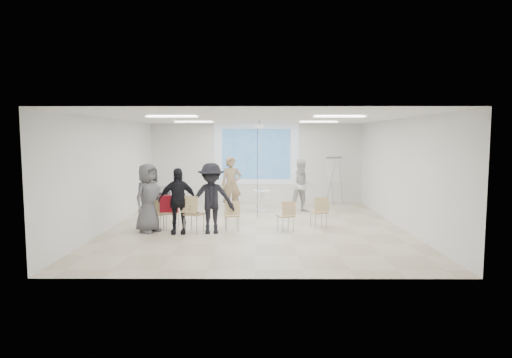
{
  "coord_description": "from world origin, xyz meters",
  "views": [
    {
      "loc": [
        0.05,
        -11.8,
        2.47
      ],
      "look_at": [
        0.0,
        0.8,
        1.25
      ],
      "focal_mm": 30.0,
      "sensor_mm": 36.0,
      "label": 1
    }
  ],
  "objects_px": {
    "chair_right_far": "(320,210)",
    "av_cart": "(163,197)",
    "pedestal_table": "(262,199)",
    "chair_left_inner": "(192,211)",
    "player_right": "(302,183)",
    "audience_left": "(178,196)",
    "audience_outer": "(148,194)",
    "player_left": "(231,181)",
    "chair_far_left": "(156,212)",
    "audience_mid": "(211,194)",
    "flipchart_easel": "(334,170)",
    "chair_left_mid": "(170,210)",
    "chair_center": "(232,213)",
    "chair_right_inner": "(287,214)",
    "laptop": "(194,212)"
  },
  "relations": [
    {
      "from": "chair_right_far",
      "to": "audience_left",
      "type": "xyz_separation_m",
      "value": [
        -3.76,
        -0.64,
        0.46
      ]
    },
    {
      "from": "player_right",
      "to": "audience_left",
      "type": "xyz_separation_m",
      "value": [
        -3.54,
        -3.25,
        0.01
      ]
    },
    {
      "from": "chair_left_inner",
      "to": "laptop",
      "type": "xyz_separation_m",
      "value": [
        0.03,
        0.1,
        -0.05
      ]
    },
    {
      "from": "pedestal_table",
      "to": "chair_left_inner",
      "type": "xyz_separation_m",
      "value": [
        -1.85,
        -3.3,
        0.18
      ]
    },
    {
      "from": "chair_right_inner",
      "to": "chair_right_far",
      "type": "xyz_separation_m",
      "value": [
        0.93,
        0.45,
        0.03
      ]
    },
    {
      "from": "flipchart_easel",
      "to": "av_cart",
      "type": "height_order",
      "value": "flipchart_easel"
    },
    {
      "from": "pedestal_table",
      "to": "audience_outer",
      "type": "relative_size",
      "value": 0.38
    },
    {
      "from": "player_left",
      "to": "flipchart_easel",
      "type": "bearing_deg",
      "value": 13.3
    },
    {
      "from": "chair_left_mid",
      "to": "audience_mid",
      "type": "relative_size",
      "value": 0.43
    },
    {
      "from": "av_cart",
      "to": "chair_left_mid",
      "type": "bearing_deg",
      "value": -70.94
    },
    {
      "from": "chair_right_far",
      "to": "flipchart_easel",
      "type": "xyz_separation_m",
      "value": [
        1.09,
        3.95,
        0.79
      ]
    },
    {
      "from": "chair_far_left",
      "to": "audience_outer",
      "type": "bearing_deg",
      "value": -112.89
    },
    {
      "from": "player_left",
      "to": "pedestal_table",
      "type": "bearing_deg",
      "value": 4.07
    },
    {
      "from": "audience_outer",
      "to": "chair_right_far",
      "type": "bearing_deg",
      "value": -53.16
    },
    {
      "from": "chair_right_inner",
      "to": "audience_left",
      "type": "height_order",
      "value": "audience_left"
    },
    {
      "from": "player_left",
      "to": "chair_right_inner",
      "type": "relative_size",
      "value": 2.54
    },
    {
      "from": "chair_center",
      "to": "audience_left",
      "type": "xyz_separation_m",
      "value": [
        -1.39,
        -0.22,
        0.48
      ]
    },
    {
      "from": "chair_center",
      "to": "chair_right_inner",
      "type": "relative_size",
      "value": 1.01
    },
    {
      "from": "chair_left_inner",
      "to": "audience_outer",
      "type": "distance_m",
      "value": 1.25
    },
    {
      "from": "laptop",
      "to": "audience_outer",
      "type": "distance_m",
      "value": 1.29
    },
    {
      "from": "player_left",
      "to": "audience_left",
      "type": "bearing_deg",
      "value": -120.1
    },
    {
      "from": "laptop",
      "to": "audience_outer",
      "type": "xyz_separation_m",
      "value": [
        -1.2,
        0.05,
        0.48
      ]
    },
    {
      "from": "pedestal_table",
      "to": "chair_left_mid",
      "type": "relative_size",
      "value": 0.88
    },
    {
      "from": "chair_center",
      "to": "chair_right_far",
      "type": "height_order",
      "value": "chair_right_far"
    },
    {
      "from": "pedestal_table",
      "to": "chair_right_inner",
      "type": "distance_m",
      "value": 3.21
    },
    {
      "from": "chair_right_far",
      "to": "chair_far_left",
      "type": "bearing_deg",
      "value": 166.49
    },
    {
      "from": "player_left",
      "to": "flipchart_easel",
      "type": "xyz_separation_m",
      "value": [
        3.65,
        1.5,
        0.26
      ]
    },
    {
      "from": "chair_right_far",
      "to": "flipchart_easel",
      "type": "bearing_deg",
      "value": 58.38
    },
    {
      "from": "player_left",
      "to": "chair_right_far",
      "type": "xyz_separation_m",
      "value": [
        2.56,
        -2.46,
        -0.53
      ]
    },
    {
      "from": "pedestal_table",
      "to": "laptop",
      "type": "xyz_separation_m",
      "value": [
        -1.81,
        -3.2,
        0.12
      ]
    },
    {
      "from": "audience_mid",
      "to": "flipchart_easel",
      "type": "xyz_separation_m",
      "value": [
        3.98,
        4.58,
        0.27
      ]
    },
    {
      "from": "chair_left_mid",
      "to": "audience_left",
      "type": "xyz_separation_m",
      "value": [
        0.3,
        -0.47,
        0.45
      ]
    },
    {
      "from": "player_right",
      "to": "audience_left",
      "type": "bearing_deg",
      "value": -147.92
    },
    {
      "from": "chair_left_inner",
      "to": "audience_outer",
      "type": "relative_size",
      "value": 0.49
    },
    {
      "from": "chair_far_left",
      "to": "flipchart_easel",
      "type": "xyz_separation_m",
      "value": [
        5.53,
        4.16,
        0.82
      ]
    },
    {
      "from": "chair_left_mid",
      "to": "chair_right_inner",
      "type": "xyz_separation_m",
      "value": [
        3.12,
        -0.28,
        -0.03
      ]
    },
    {
      "from": "pedestal_table",
      "to": "chair_far_left",
      "type": "xyz_separation_m",
      "value": [
        -2.89,
        -2.9,
        0.08
      ]
    },
    {
      "from": "chair_far_left",
      "to": "av_cart",
      "type": "xyz_separation_m",
      "value": [
        -0.71,
        4.09,
        -0.16
      ]
    },
    {
      "from": "audience_outer",
      "to": "chair_far_left",
      "type": "bearing_deg",
      "value": 5.82
    },
    {
      "from": "player_right",
      "to": "chair_right_inner",
      "type": "height_order",
      "value": "player_right"
    },
    {
      "from": "chair_right_inner",
      "to": "audience_left",
      "type": "distance_m",
      "value": 2.88
    },
    {
      "from": "pedestal_table",
      "to": "chair_left_inner",
      "type": "bearing_deg",
      "value": -119.21
    },
    {
      "from": "pedestal_table",
      "to": "chair_left_mid",
      "type": "distance_m",
      "value": 3.8
    },
    {
      "from": "player_left",
      "to": "chair_left_inner",
      "type": "relative_size",
      "value": 2.12
    },
    {
      "from": "chair_right_far",
      "to": "av_cart",
      "type": "relative_size",
      "value": 1.23
    },
    {
      "from": "player_right",
      "to": "audience_mid",
      "type": "distance_m",
      "value": 4.2
    },
    {
      "from": "chair_left_mid",
      "to": "audience_outer",
      "type": "bearing_deg",
      "value": -149.29
    },
    {
      "from": "chair_far_left",
      "to": "audience_left",
      "type": "xyz_separation_m",
      "value": [
        0.68,
        -0.43,
        0.48
      ]
    },
    {
      "from": "chair_far_left",
      "to": "audience_left",
      "type": "relative_size",
      "value": 0.43
    },
    {
      "from": "chair_far_left",
      "to": "av_cart",
      "type": "relative_size",
      "value": 1.17
    }
  ]
}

